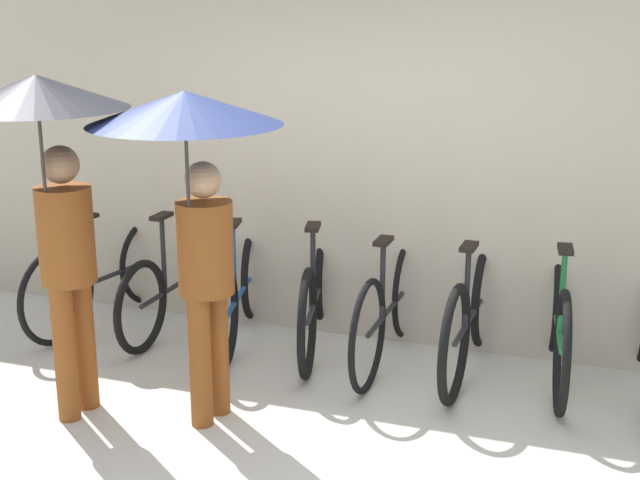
% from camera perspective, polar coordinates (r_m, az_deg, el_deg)
% --- Properties ---
extents(ground_plane, '(30.00, 30.00, 0.00)m').
position_cam_1_polar(ground_plane, '(4.88, -4.07, -14.53)').
color(ground_plane, beige).
extents(back_wall, '(11.87, 0.12, 2.51)m').
position_cam_1_polar(back_wall, '(6.28, 3.12, 4.69)').
color(back_wall, '#B2A893').
rests_on(back_wall, ground).
extents(parked_bicycle_0, '(0.49, 1.72, 1.02)m').
position_cam_1_polar(parked_bicycle_0, '(6.94, -13.45, -2.16)').
color(parked_bicycle_0, black).
rests_on(parked_bicycle_0, ground).
extents(parked_bicycle_1, '(0.44, 1.71, 1.09)m').
position_cam_1_polar(parked_bicycle_1, '(6.75, -9.10, -2.65)').
color(parked_bicycle_1, black).
rests_on(parked_bicycle_1, ground).
extents(parked_bicycle_2, '(0.53, 1.65, 0.98)m').
position_cam_1_polar(parked_bicycle_2, '(6.42, -5.16, -3.35)').
color(parked_bicycle_2, black).
rests_on(parked_bicycle_2, ground).
extents(parked_bicycle_3, '(0.56, 1.73, 1.06)m').
position_cam_1_polar(parked_bicycle_3, '(6.29, -0.26, -3.51)').
color(parked_bicycle_3, black).
rests_on(parked_bicycle_3, ground).
extents(parked_bicycle_4, '(0.44, 1.74, 1.08)m').
position_cam_1_polar(parked_bicycle_4, '(6.07, 4.45, -4.27)').
color(parked_bicycle_4, black).
rests_on(parked_bicycle_4, ground).
extents(parked_bicycle_5, '(0.44, 1.75, 0.99)m').
position_cam_1_polar(parked_bicycle_5, '(5.97, 9.63, -4.76)').
color(parked_bicycle_5, black).
rests_on(parked_bicycle_5, ground).
extents(parked_bicycle_6, '(0.44, 1.75, 0.97)m').
position_cam_1_polar(parked_bicycle_6, '(5.97, 14.97, -5.04)').
color(parked_bicycle_6, black).
rests_on(parked_bicycle_6, ground).
extents(pedestrian_leading, '(0.98, 0.98, 2.03)m').
position_cam_1_polar(pedestrian_leading, '(5.11, -16.99, 5.19)').
color(pedestrian_leading, brown).
rests_on(pedestrian_leading, ground).
extents(pedestrian_center, '(1.05, 1.05, 1.95)m').
position_cam_1_polar(pedestrian_center, '(4.86, -8.21, 4.91)').
color(pedestrian_center, brown).
rests_on(pedestrian_center, ground).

